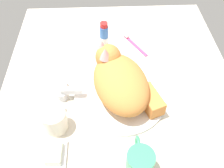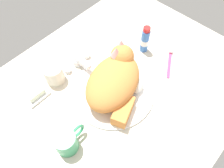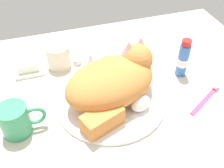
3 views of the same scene
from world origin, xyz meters
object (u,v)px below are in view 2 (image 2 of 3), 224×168
at_px(faucet, 79,62).
at_px(cat, 115,79).
at_px(toothpaste_bottle, 145,40).
at_px(soap_bar, 35,93).
at_px(coffee_mug, 67,142).
at_px(toothbrush, 170,61).
at_px(rinse_cup, 54,74).

relative_size(faucet, cat, 0.46).
xyz_separation_m(faucet, toothpaste_bottle, (0.24, -0.14, 0.04)).
xyz_separation_m(cat, soap_bar, (-0.22, 0.20, -0.05)).
xyz_separation_m(faucet, coffee_mug, (-0.25, -0.22, 0.02)).
bearing_deg(toothpaste_bottle, soap_bar, 161.67).
bearing_deg(faucet, toothbrush, -44.41).
bearing_deg(toothbrush, rinse_cup, 143.50).
bearing_deg(rinse_cup, cat, -59.01).
height_order(cat, toothpaste_bottle, cat).
height_order(rinse_cup, toothpaste_bottle, toothpaste_bottle).
distance_m(faucet, coffee_mug, 0.33).
height_order(coffee_mug, toothbrush, coffee_mug).
bearing_deg(cat, faucet, 93.55).
bearing_deg(toothbrush, cat, 163.53).
xyz_separation_m(cat, rinse_cup, (-0.12, 0.20, -0.03)).
distance_m(rinse_cup, soap_bar, 0.10).
distance_m(rinse_cup, toothbrush, 0.47).
bearing_deg(toothpaste_bottle, rinse_cup, 156.31).
distance_m(faucet, toothpaste_bottle, 0.28).
bearing_deg(soap_bar, cat, -41.93).
relative_size(cat, rinse_cup, 3.85).
bearing_deg(coffee_mug, cat, 7.40).
distance_m(cat, coffee_mug, 0.27).
height_order(soap_bar, toothbrush, soap_bar).
distance_m(coffee_mug, soap_bar, 0.23).
xyz_separation_m(rinse_cup, toothbrush, (0.37, -0.28, -0.03)).
relative_size(cat, toothbrush, 2.13).
height_order(faucet, soap_bar, faucet).
height_order(coffee_mug, soap_bar, coffee_mug).
bearing_deg(rinse_cup, faucet, -9.30).
distance_m(coffee_mug, toothbrush, 0.52).
bearing_deg(soap_bar, toothbrush, -29.90).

